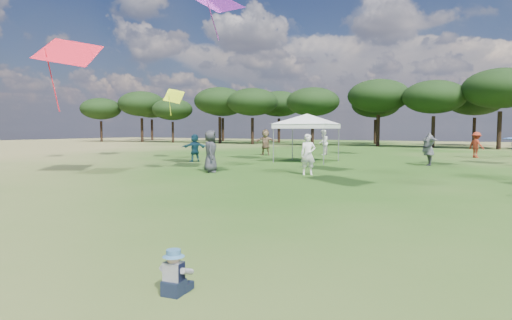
# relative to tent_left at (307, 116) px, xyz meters

# --- Properties ---
(tree_line) EXTENTS (108.78, 17.63, 7.77)m
(tree_line) POSITION_rel_tent_left_xyz_m (8.96, 26.43, 2.76)
(tree_line) COLOR black
(tree_line) RESTS_ON ground
(tent_left) EXTENTS (6.30, 6.30, 3.09)m
(tent_left) POSITION_rel_tent_left_xyz_m (0.00, 0.00, 0.00)
(tent_left) COLOR gray
(tent_left) RESTS_ON ground
(toddler) EXTENTS (0.37, 0.40, 0.53)m
(toddler) POSITION_rel_tent_left_xyz_m (6.34, -19.27, -2.42)
(toddler) COLOR black
(toddler) RESTS_ON ground
(festival_crowd) EXTENTS (28.93, 21.95, 1.93)m
(festival_crowd) POSITION_rel_tent_left_xyz_m (6.78, 1.45, -1.78)
(festival_crowd) COLOR black
(festival_crowd) RESTS_ON ground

